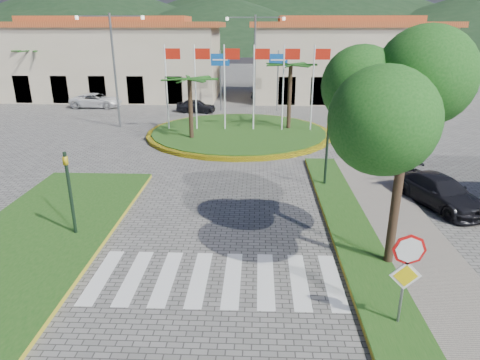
{
  "coord_description": "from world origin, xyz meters",
  "views": [
    {
      "loc": [
        1.29,
        -7.08,
        7.22
      ],
      "look_at": [
        0.66,
        8.0,
        1.74
      ],
      "focal_mm": 32.0,
      "sensor_mm": 36.0,
      "label": 1
    }
  ],
  "objects_px": {
    "roundabout_island": "(239,132)",
    "car_dark_a": "(196,106)",
    "stop_sign": "(407,266)",
    "car_dark_b": "(272,95)",
    "car_side_right": "(440,192)",
    "white_van": "(96,100)",
    "deciduous_tree": "(409,103)"
  },
  "relations": [
    {
      "from": "roundabout_island",
      "to": "deciduous_tree",
      "type": "relative_size",
      "value": 1.87
    },
    {
      "from": "roundabout_island",
      "to": "car_side_right",
      "type": "xyz_separation_m",
      "value": [
        8.99,
        -12.05,
        0.46
      ]
    },
    {
      "from": "stop_sign",
      "to": "car_dark_a",
      "type": "xyz_separation_m",
      "value": [
        -8.99,
        28.04,
        -1.21
      ]
    },
    {
      "from": "roundabout_island",
      "to": "car_dark_a",
      "type": "bearing_deg",
      "value": 117.12
    },
    {
      "from": "car_side_right",
      "to": "roundabout_island",
      "type": "bearing_deg",
      "value": 105.42
    },
    {
      "from": "white_van",
      "to": "car_dark_a",
      "type": "distance_m",
      "value": 9.8
    },
    {
      "from": "white_van",
      "to": "car_side_right",
      "type": "relative_size",
      "value": 1.06
    },
    {
      "from": "deciduous_tree",
      "to": "white_van",
      "type": "height_order",
      "value": "deciduous_tree"
    },
    {
      "from": "roundabout_island",
      "to": "car_dark_a",
      "type": "xyz_separation_m",
      "value": [
        -4.1,
        8.0,
        0.4
      ]
    },
    {
      "from": "stop_sign",
      "to": "car_dark_a",
      "type": "distance_m",
      "value": 29.47
    },
    {
      "from": "roundabout_island",
      "to": "car_side_right",
      "type": "relative_size",
      "value": 2.91
    },
    {
      "from": "stop_sign",
      "to": "deciduous_tree",
      "type": "bearing_deg",
      "value": 78.82
    },
    {
      "from": "car_dark_a",
      "to": "car_side_right",
      "type": "height_order",
      "value": "car_side_right"
    },
    {
      "from": "deciduous_tree",
      "to": "car_side_right",
      "type": "height_order",
      "value": "deciduous_tree"
    },
    {
      "from": "roundabout_island",
      "to": "white_van",
      "type": "xyz_separation_m",
      "value": [
        -13.68,
        10.03,
        0.47
      ]
    },
    {
      "from": "car_dark_a",
      "to": "car_dark_b",
      "type": "xyz_separation_m",
      "value": [
        6.78,
        5.97,
        0.08
      ]
    },
    {
      "from": "stop_sign",
      "to": "white_van",
      "type": "height_order",
      "value": "stop_sign"
    },
    {
      "from": "car_side_right",
      "to": "deciduous_tree",
      "type": "bearing_deg",
      "value": -146.57
    },
    {
      "from": "roundabout_island",
      "to": "stop_sign",
      "type": "height_order",
      "value": "roundabout_island"
    },
    {
      "from": "roundabout_island",
      "to": "stop_sign",
      "type": "bearing_deg",
      "value": -76.27
    },
    {
      "from": "white_van",
      "to": "car_dark_b",
      "type": "xyz_separation_m",
      "value": [
        16.36,
        3.95,
        0.01
      ]
    },
    {
      "from": "car_dark_b",
      "to": "car_side_right",
      "type": "bearing_deg",
      "value": -148.79
    },
    {
      "from": "stop_sign",
      "to": "car_dark_b",
      "type": "bearing_deg",
      "value": 93.73
    },
    {
      "from": "car_dark_a",
      "to": "white_van",
      "type": "bearing_deg",
      "value": 84.71
    },
    {
      "from": "white_van",
      "to": "car_side_right",
      "type": "height_order",
      "value": "white_van"
    },
    {
      "from": "car_dark_a",
      "to": "car_side_right",
      "type": "distance_m",
      "value": 23.94
    },
    {
      "from": "stop_sign",
      "to": "deciduous_tree",
      "type": "height_order",
      "value": "deciduous_tree"
    },
    {
      "from": "car_dark_a",
      "to": "car_dark_b",
      "type": "distance_m",
      "value": 9.03
    },
    {
      "from": "deciduous_tree",
      "to": "car_dark_b",
      "type": "xyz_separation_m",
      "value": [
        -2.82,
        30.97,
        -4.52
      ]
    },
    {
      "from": "white_van",
      "to": "car_dark_a",
      "type": "relative_size",
      "value": 1.37
    },
    {
      "from": "roundabout_island",
      "to": "deciduous_tree",
      "type": "distance_m",
      "value": 18.55
    },
    {
      "from": "roundabout_island",
      "to": "stop_sign",
      "type": "relative_size",
      "value": 4.79
    }
  ]
}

